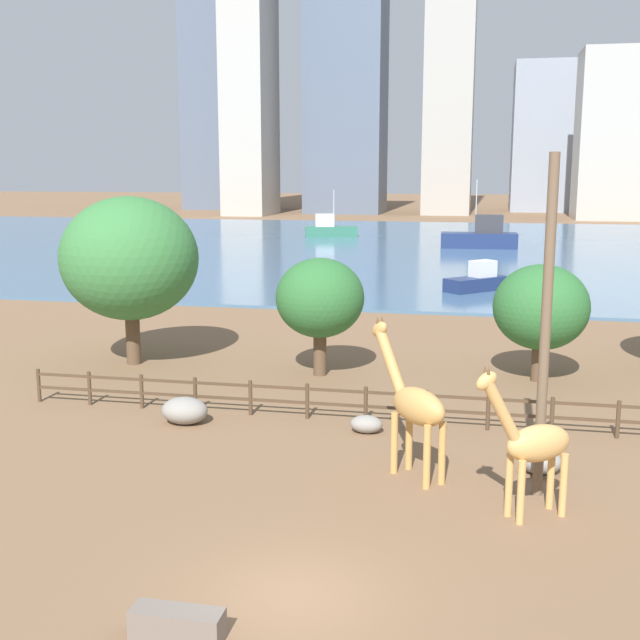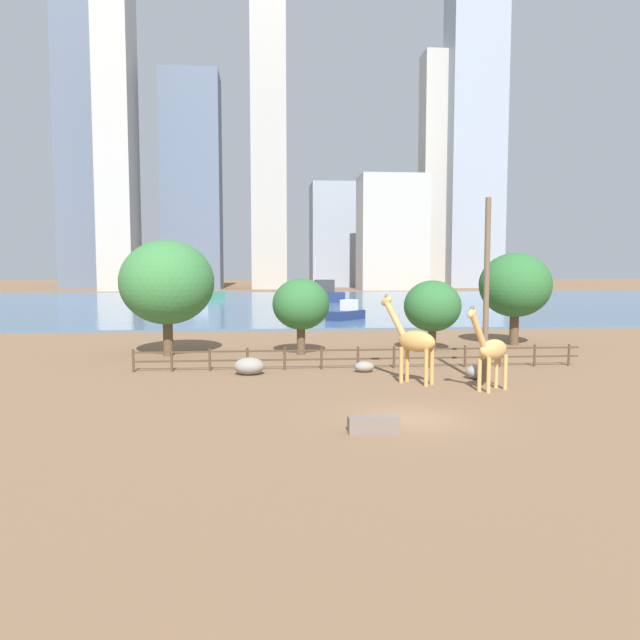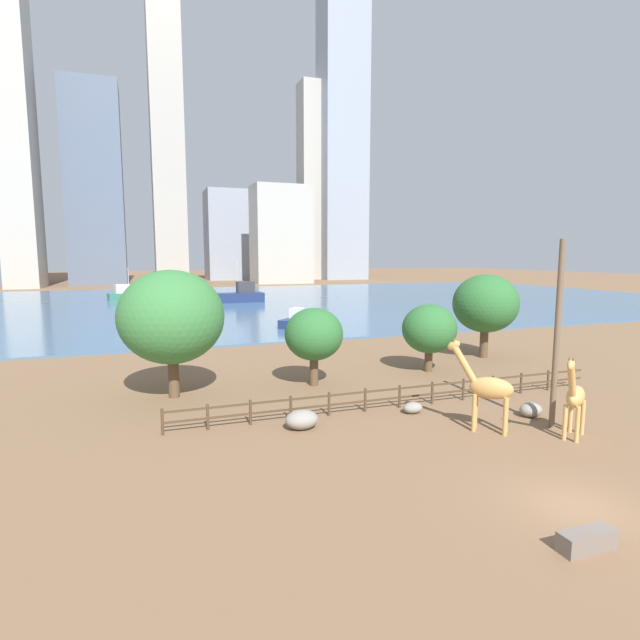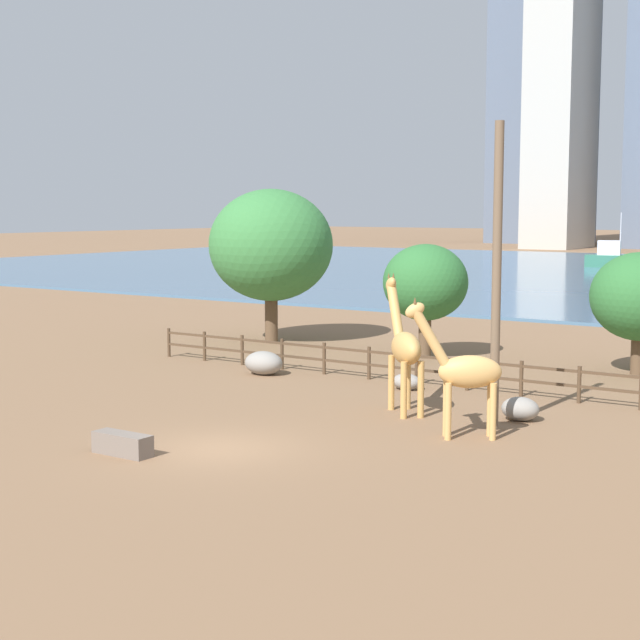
{
  "view_description": "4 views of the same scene",
  "coord_description": "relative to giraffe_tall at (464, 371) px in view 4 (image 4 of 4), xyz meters",
  "views": [
    {
      "loc": [
        3.68,
        -15.1,
        8.86
      ],
      "look_at": [
        -2.14,
        13.14,
        3.42
      ],
      "focal_mm": 45.0,
      "sensor_mm": 36.0,
      "label": 1
    },
    {
      "loc": [
        -5.65,
        -23.45,
        5.89
      ],
      "look_at": [
        -1.61,
        21.46,
        2.06
      ],
      "focal_mm": 35.0,
      "sensor_mm": 36.0,
      "label": 2
    },
    {
      "loc": [
        -13.73,
        -12.06,
        8.53
      ],
      "look_at": [
        -1.91,
        20.57,
        4.01
      ],
      "focal_mm": 28.0,
      "sensor_mm": 36.0,
      "label": 3
    },
    {
      "loc": [
        17.35,
        -20.71,
        6.73
      ],
      "look_at": [
        -2.64,
        8.93,
        2.63
      ],
      "focal_mm": 55.0,
      "sensor_mm": 36.0,
      "label": 4
    }
  ],
  "objects": [
    {
      "name": "boulder_near_fence",
      "position": [
        0.47,
        3.17,
        -1.6
      ],
      "size": [
        1.22,
        1.01,
        0.76
      ],
      "primitive_type": "ellipsoid",
      "color": "gray",
      "rests_on": "ground"
    },
    {
      "name": "giraffe_tall",
      "position": [
        0.0,
        0.0,
        0.0
      ],
      "size": [
        2.73,
        2.03,
        4.15
      ],
      "rotation": [
        0.0,
        0.0,
        3.72
      ],
      "color": "tan",
      "rests_on": "ground"
    },
    {
      "name": "tree_left_large",
      "position": [
        -17.1,
        13.45,
        2.89
      ],
      "size": [
        6.2,
        6.2,
        7.68
      ],
      "color": "brown",
      "rests_on": "ground"
    },
    {
      "name": "boat_tug",
      "position": [
        -21.23,
        82.43,
        -0.77
      ],
      "size": [
        7.09,
        3.97,
        6.04
      ],
      "rotation": [
        0.0,
        0.0,
        0.24
      ],
      "color": "#337259",
      "rests_on": "harbor_water"
    },
    {
      "name": "utility_pole",
      "position": [
        0.28,
        1.54,
        2.67
      ],
      "size": [
        0.28,
        0.28,
        9.3
      ],
      "primitive_type": "cylinder",
      "color": "brown",
      "rests_on": "ground"
    },
    {
      "name": "feeding_trough",
      "position": [
        -6.88,
        -7.02,
        -1.68
      ],
      "size": [
        1.8,
        0.6,
        0.6
      ],
      "primitive_type": "cube",
      "color": "#72665B",
      "rests_on": "ground"
    },
    {
      "name": "boulder_small",
      "position": [
        -5.12,
        5.83,
        -1.68
      ],
      "size": [
        1.11,
        0.81,
        0.6
      ],
      "primitive_type": "ellipsoid",
      "color": "gray",
      "rests_on": "ground"
    },
    {
      "name": "boulder_by_pole",
      "position": [
        -11.56,
        5.51,
        -1.5
      ],
      "size": [
        1.66,
        1.27,
        0.96
      ],
      "primitive_type": "ellipsoid",
      "color": "gray",
      "rests_on": "ground"
    },
    {
      "name": "tree_left_small",
      "position": [
        -8.25,
        13.16,
        1.41
      ],
      "size": [
        3.82,
        3.82,
        5.14
      ],
      "color": "brown",
      "rests_on": "ground"
    },
    {
      "name": "skyline_block_left",
      "position": [
        -58.83,
        156.15,
        43.72
      ],
      "size": [
        17.12,
        14.8,
        91.4
      ],
      "primitive_type": "cube",
      "color": "slate",
      "rests_on": "ground"
    },
    {
      "name": "enclosure_fence",
      "position": [
        -5.17,
        6.95,
        -1.22
      ],
      "size": [
        26.12,
        0.14,
        1.3
      ],
      "color": "#4C3826",
      "rests_on": "ground"
    },
    {
      "name": "tree_center_broad",
      "position": [
        1.02,
        14.07,
        1.18
      ],
      "size": [
        3.99,
        3.99,
        4.97
      ],
      "color": "brown",
      "rests_on": "ground"
    },
    {
      "name": "giraffe_companion",
      "position": [
        -3.21,
        2.19,
        0.19
      ],
      "size": [
        2.74,
        2.67,
        4.53
      ],
      "rotation": [
        0.0,
        0.0,
        2.37
      ],
      "color": "tan",
      "rests_on": "ground"
    }
  ]
}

